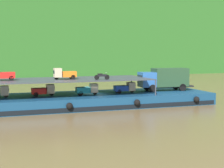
# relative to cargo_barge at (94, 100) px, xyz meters

# --- Properties ---
(ground_plane) EXTENTS (400.00, 400.00, 0.00)m
(ground_plane) POSITION_rel_cargo_barge_xyz_m (0.00, 0.03, -0.75)
(ground_plane) COLOR brown
(hillside_far_bank) EXTENTS (125.60, 28.90, 38.55)m
(hillside_far_bank) POSITION_rel_cargo_barge_xyz_m (0.00, 64.54, 20.96)
(hillside_far_bank) COLOR #286023
(hillside_far_bank) RESTS_ON ground
(cargo_barge) EXTENTS (30.66, 9.38, 1.50)m
(cargo_barge) POSITION_rel_cargo_barge_xyz_m (0.00, 0.00, 0.00)
(cargo_barge) COLOR navy
(cargo_barge) RESTS_ON ground
(covered_lorry) EXTENTS (7.93, 2.58, 3.10)m
(covered_lorry) POSITION_rel_cargo_barge_xyz_m (10.35, 0.45, 2.44)
(covered_lorry) COLOR #285BA3
(covered_lorry) RESTS_ON cargo_barge
(cargo_rack) EXTENTS (21.46, 7.97, 2.00)m
(cargo_rack) POSITION_rel_cargo_barge_xyz_m (-3.80, 0.03, 2.69)
(cargo_rack) COLOR #383D47
(cargo_rack) RESTS_ON cargo_barge
(mini_truck_lower_aft) EXTENTS (2.76, 1.23, 1.38)m
(mini_truck_lower_aft) POSITION_rel_cargo_barge_xyz_m (-6.31, 0.13, 1.44)
(mini_truck_lower_aft) COLOR red
(mini_truck_lower_aft) RESTS_ON cargo_barge
(mini_truck_lower_mid) EXTENTS (2.78, 1.26, 1.38)m
(mini_truck_lower_mid) POSITION_rel_cargo_barge_xyz_m (-0.96, -0.57, 1.44)
(mini_truck_lower_mid) COLOR teal
(mini_truck_lower_mid) RESTS_ON cargo_barge
(mini_truck_lower_fore) EXTENTS (2.75, 1.22, 1.38)m
(mini_truck_lower_fore) POSITION_rel_cargo_barge_xyz_m (4.21, -0.23, 1.44)
(mini_truck_lower_fore) COLOR #1E47B7
(mini_truck_lower_fore) RESTS_ON cargo_barge
(mini_truck_upper_stern) EXTENTS (2.74, 1.20, 1.38)m
(mini_truck_upper_stern) POSITION_rel_cargo_barge_xyz_m (-11.00, 0.29, 3.44)
(mini_truck_upper_stern) COLOR red
(mini_truck_upper_stern) RESTS_ON cargo_rack
(mini_truck_upper_mid) EXTENTS (2.75, 1.22, 1.38)m
(mini_truck_upper_mid) POSITION_rel_cargo_barge_xyz_m (-3.77, -0.31, 3.44)
(mini_truck_upper_mid) COLOR orange
(mini_truck_upper_mid) RESTS_ON cargo_rack
(motorcycle_upper_port) EXTENTS (1.90, 0.55, 0.87)m
(motorcycle_upper_port) POSITION_rel_cargo_barge_xyz_m (0.38, -2.36, 3.18)
(motorcycle_upper_port) COLOR black
(motorcycle_upper_port) RESTS_ON cargo_rack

